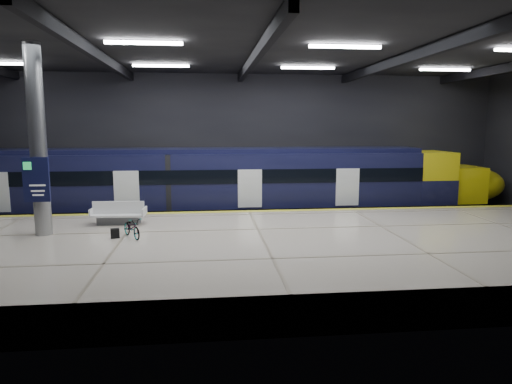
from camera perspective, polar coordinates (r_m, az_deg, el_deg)
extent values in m
plane|color=black|center=(19.09, -0.11, -7.21)|extent=(30.00, 30.00, 0.00)
cube|color=black|center=(26.39, -1.97, 5.90)|extent=(30.00, 0.10, 8.00)
cube|color=black|center=(10.54, 4.52, 2.25)|extent=(30.00, 0.10, 8.00)
cube|color=black|center=(18.62, -0.12, 17.24)|extent=(30.00, 16.00, 0.10)
cube|color=black|center=(18.92, -19.25, 15.89)|extent=(0.25, 16.00, 0.40)
cube|color=black|center=(18.59, -0.12, 16.48)|extent=(0.25, 16.00, 0.40)
cube|color=black|center=(20.12, 17.80, 15.47)|extent=(0.25, 16.00, 0.40)
cube|color=white|center=(16.65, -13.84, 17.66)|extent=(2.60, 0.18, 0.10)
cube|color=white|center=(17.26, 11.07, 17.41)|extent=(2.60, 0.18, 0.10)
cube|color=white|center=(24.22, -29.02, 13.87)|extent=(2.60, 0.18, 0.10)
cube|color=white|center=(22.56, -11.78, 15.20)|extent=(2.60, 0.18, 0.10)
cube|color=white|center=(23.01, 6.50, 15.18)|extent=(2.60, 0.18, 0.10)
cube|color=white|center=(25.45, 22.55, 13.94)|extent=(2.60, 0.18, 0.10)
cube|color=beige|center=(16.55, 0.82, -7.67)|extent=(30.00, 11.00, 1.10)
cube|color=gold|center=(21.51, -0.89, -2.41)|extent=(30.00, 0.40, 0.01)
cube|color=gray|center=(23.70, -1.34, -3.94)|extent=(30.00, 0.08, 0.16)
cube|color=gray|center=(25.10, -1.62, -3.25)|extent=(30.00, 0.08, 0.16)
cube|color=black|center=(24.24, -8.17, -2.61)|extent=(24.00, 2.58, 0.80)
cube|color=black|center=(23.97, -8.26, 1.56)|extent=(24.00, 2.80, 2.75)
cube|color=black|center=(23.84, -8.33, 5.12)|extent=(24.00, 2.30, 0.24)
cube|color=black|center=(22.54, -8.39, 1.83)|extent=(24.00, 0.04, 0.70)
cube|color=white|center=(22.69, -0.77, 0.44)|extent=(1.20, 0.05, 1.90)
cube|color=yellow|center=(26.85, 20.69, 1.82)|extent=(2.00, 2.80, 2.75)
ellipsoid|color=yellow|center=(28.17, 25.36, 0.86)|extent=(3.60, 2.52, 1.90)
cube|color=black|center=(26.97, 21.28, 2.19)|extent=(1.60, 2.38, 0.80)
cube|color=#595B60|center=(19.54, -16.75, -3.41)|extent=(1.70, 0.63, 0.31)
cube|color=white|center=(19.50, -16.78, -2.72)|extent=(2.14, 1.02, 0.08)
cube|color=white|center=(19.45, -16.82, -1.88)|extent=(2.09, 0.22, 0.52)
cube|color=white|center=(19.76, -19.74, -2.34)|extent=(0.12, 0.89, 0.31)
cube|color=white|center=(19.24, -13.78, -2.37)|extent=(0.12, 0.89, 0.31)
imported|color=#99999E|center=(17.05, -15.25, -4.31)|extent=(1.13, 1.47, 0.74)
cube|color=black|center=(17.19, -17.21, -4.95)|extent=(0.34, 0.25, 0.35)
cylinder|color=#9EA0A5|center=(18.33, -25.61, 5.76)|extent=(0.60, 0.60, 6.90)
cube|color=#0F123A|center=(18.02, -25.77, 1.41)|extent=(0.90, 0.12, 1.60)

